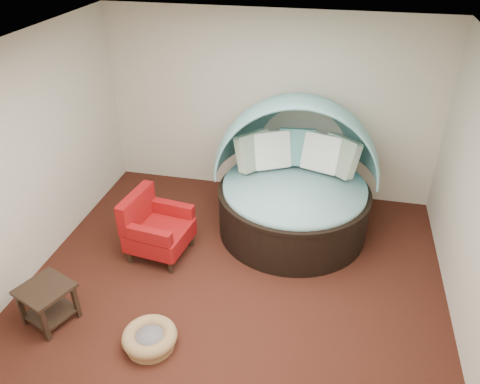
% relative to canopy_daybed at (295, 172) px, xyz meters
% --- Properties ---
extents(floor, '(5.00, 5.00, 0.00)m').
position_rel_canopy_daybed_xyz_m(floor, '(-0.53, -1.53, -0.88)').
color(floor, '#411D12').
rests_on(floor, ground).
extents(wall_back, '(5.00, 0.00, 5.00)m').
position_rel_canopy_daybed_xyz_m(wall_back, '(-0.53, 0.97, 0.52)').
color(wall_back, beige).
rests_on(wall_back, floor).
extents(wall_left, '(0.00, 5.00, 5.00)m').
position_rel_canopy_daybed_xyz_m(wall_left, '(-3.03, -1.53, 0.52)').
color(wall_left, beige).
rests_on(wall_left, floor).
extents(ceiling, '(5.00, 5.00, 0.00)m').
position_rel_canopy_daybed_xyz_m(ceiling, '(-0.53, -1.53, 1.92)').
color(ceiling, white).
rests_on(ceiling, wall_back).
extents(canopy_daybed, '(2.35, 2.25, 1.90)m').
position_rel_canopy_daybed_xyz_m(canopy_daybed, '(0.00, 0.00, 0.00)').
color(canopy_daybed, black).
rests_on(canopy_daybed, floor).
extents(pet_basket, '(0.71, 0.71, 0.20)m').
position_rel_canopy_daybed_xyz_m(pet_basket, '(-1.18, -2.50, -0.78)').
color(pet_basket, olive).
rests_on(pet_basket, floor).
extents(red_armchair, '(0.84, 0.84, 0.87)m').
position_rel_canopy_daybed_xyz_m(red_armchair, '(-1.67, -1.02, -0.48)').
color(red_armchair, black).
rests_on(red_armchair, floor).
extents(side_table, '(0.65, 0.65, 0.48)m').
position_rel_canopy_daybed_xyz_m(side_table, '(-2.38, -2.40, -0.57)').
color(side_table, black).
rests_on(side_table, floor).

